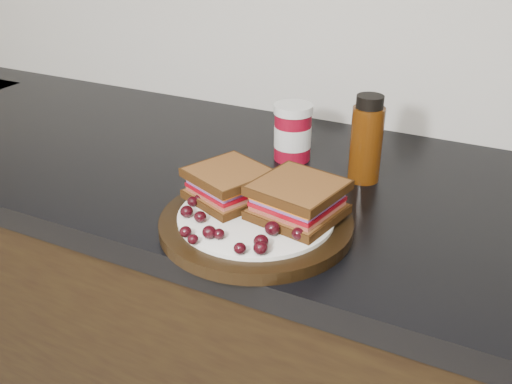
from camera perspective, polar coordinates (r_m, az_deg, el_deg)
base_cabinets at (r=1.28m, az=0.04°, el=-17.28°), size 3.96×0.58×0.86m
countertop at (r=1.02m, az=0.04°, el=1.15°), size 3.98×0.60×0.04m
plate at (r=0.83m, az=0.00°, el=-3.15°), size 0.28×0.28×0.02m
sandwich_left at (r=0.85m, az=-2.72°, el=0.76°), size 0.14×0.14×0.05m
sandwich_right at (r=0.81m, az=4.21°, el=-0.78°), size 0.13×0.13×0.05m
grape_0 at (r=0.81m, az=-6.95°, el=-1.95°), size 0.02×0.02×0.02m
grape_1 at (r=0.80m, az=-5.60°, el=-2.48°), size 0.02×0.02×0.02m
grape_2 at (r=0.77m, az=-7.06°, el=-3.97°), size 0.02×0.02×0.02m
grape_3 at (r=0.75m, az=-6.32°, el=-4.72°), size 0.01×0.01×0.01m
grape_4 at (r=0.76m, az=-4.70°, el=-4.02°), size 0.02×0.02×0.02m
grape_5 at (r=0.76m, az=-3.72°, el=-4.20°), size 0.02×0.02×0.01m
grape_6 at (r=0.73m, az=-1.63°, el=-5.65°), size 0.02×0.02×0.02m
grape_7 at (r=0.73m, az=0.45°, el=-5.61°), size 0.02×0.02×0.02m
grape_8 at (r=0.74m, az=0.50°, el=-4.98°), size 0.02×0.02×0.02m
grape_9 at (r=0.77m, az=1.64°, el=-3.65°), size 0.02×0.02×0.02m
grape_10 at (r=0.76m, az=4.25°, el=-4.17°), size 0.02×0.02×0.02m
grape_11 at (r=0.77m, az=4.51°, el=-3.67°), size 0.02×0.02×0.02m
grape_12 at (r=0.79m, az=5.98°, el=-3.01°), size 0.02×0.02×0.02m
grape_13 at (r=0.81m, az=6.93°, el=-2.14°), size 0.02×0.02×0.02m
grape_14 at (r=0.84m, az=4.89°, el=-0.96°), size 0.02×0.02×0.01m
grape_15 at (r=0.85m, az=-0.65°, el=-0.52°), size 0.02×0.02×0.02m
grape_16 at (r=0.87m, az=-2.65°, el=0.05°), size 0.02×0.02×0.02m
grape_17 at (r=0.86m, az=-3.46°, el=-0.05°), size 0.02×0.02×0.02m
grape_18 at (r=0.85m, az=-5.71°, el=-0.76°), size 0.02×0.02×0.02m
grape_19 at (r=0.84m, az=-6.36°, el=-0.95°), size 0.02×0.02×0.02m
grape_20 at (r=0.85m, az=-2.07°, el=-0.33°), size 0.02×0.02×0.02m
grape_21 at (r=0.85m, az=-2.75°, el=-0.70°), size 0.01×0.01×0.01m
grape_22 at (r=0.84m, az=-3.81°, el=-0.83°), size 0.02×0.02×0.02m
condiment_jar at (r=1.04m, az=3.69°, el=5.99°), size 0.08×0.08×0.10m
oil_bottle at (r=0.96m, az=10.99°, el=5.23°), size 0.07×0.07×0.15m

